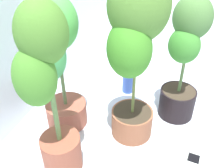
# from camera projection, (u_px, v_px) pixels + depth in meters

# --- Properties ---
(ground_plane) EXTENTS (8.00, 8.00, 0.00)m
(ground_plane) POSITION_uv_depth(u_px,v_px,m) (147.00, 138.00, 1.59)
(ground_plane) COLOR silver
(ground_plane) RESTS_ON ground
(potted_plant_front_right) EXTENTS (0.30, 0.28, 0.83)m
(potted_plant_front_right) POSITION_uv_depth(u_px,v_px,m) (184.00, 61.00, 1.53)
(potted_plant_front_right) COLOR black
(potted_plant_front_right) RESTS_ON ground
(potted_plant_back_center) EXTENTS (0.42, 0.36, 0.86)m
(potted_plant_back_center) POSITION_uv_depth(u_px,v_px,m) (56.00, 59.00, 1.42)
(potted_plant_back_center) COLOR #98513D
(potted_plant_back_center) RESTS_ON ground
(potted_plant_back_left) EXTENTS (0.31, 0.27, 0.94)m
(potted_plant_back_left) POSITION_uv_depth(u_px,v_px,m) (48.00, 92.00, 1.11)
(potted_plant_back_left) COLOR brown
(potted_plant_back_left) RESTS_ON ground
(potted_plant_center) EXTENTS (0.41, 0.36, 1.00)m
(potted_plant_center) POSITION_uv_depth(u_px,v_px,m) (135.00, 46.00, 1.27)
(potted_plant_center) COLOR brown
(potted_plant_center) RESTS_ON ground
(hygrometer_box) EXTENTS (0.09, 0.09, 0.03)m
(hygrometer_box) POSITION_uv_depth(u_px,v_px,m) (193.00, 160.00, 1.44)
(hygrometer_box) COLOR white
(hygrometer_box) RESTS_ON ground
(nutrient_bottle) EXTENTS (0.09, 0.09, 0.19)m
(nutrient_bottle) POSITION_uv_depth(u_px,v_px,m) (128.00, 82.00, 1.96)
(nutrient_bottle) COLOR #3959BC
(nutrient_bottle) RESTS_ON ground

